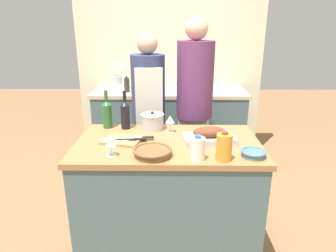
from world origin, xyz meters
TOP-DOWN VIEW (x-y plane):
  - ground_plane at (0.00, 0.00)m, footprint 12.00×12.00m
  - kitchen_island at (0.00, 0.00)m, footprint 1.33×0.77m
  - back_counter at (0.00, 1.44)m, footprint 1.79×0.60m
  - back_wall at (0.00, 1.79)m, footprint 2.29×0.10m
  - roasting_pan at (0.30, 0.00)m, footprint 0.39×0.26m
  - wicker_basket at (-0.10, -0.25)m, footprint 0.25×0.25m
  - cutting_board at (-0.33, -0.00)m, footprint 0.31×0.27m
  - stock_pot at (-0.13, 0.28)m, footprint 0.19×0.19m
  - mixing_bowl at (0.55, -0.25)m, footprint 0.16×0.16m
  - juice_jug at (0.35, -0.31)m, footprint 0.10×0.10m
  - milk_jug at (0.19, -0.30)m, footprint 0.09×0.09m
  - wine_bottle_green at (-0.50, 0.31)m, footprint 0.08×0.08m
  - wine_bottle_dark at (-0.35, 0.29)m, footprint 0.07×0.07m
  - wine_glass_left at (0.01, 0.20)m, footprint 0.07×0.07m
  - wine_glass_right at (-0.36, -0.25)m, footprint 0.07×0.07m
  - knife_chef at (-0.35, -0.02)m, footprint 0.27×0.03m
  - knife_paring at (-0.26, -0.02)m, footprint 0.22×0.07m
  - knife_bread at (-0.21, 0.02)m, footprint 0.22×0.06m
  - stand_mixer at (-0.60, 1.55)m, footprint 0.18×0.14m
  - condiment_bottle_tall at (0.35, 1.57)m, footprint 0.05×0.05m
  - condiment_bottle_short at (0.32, 1.34)m, footprint 0.06×0.06m
  - condiment_bottle_extra at (-0.49, 1.34)m, footprint 0.06×0.06m
  - person_cook_aproned at (-0.19, 0.71)m, footprint 0.31×0.33m
  - person_cook_guest at (0.24, 0.73)m, footprint 0.34×0.34m

SIDE VIEW (x-z plane):
  - ground_plane at x=0.00m, z-range 0.00..0.00m
  - kitchen_island at x=0.00m, z-range 0.00..0.87m
  - back_counter at x=0.00m, z-range 0.00..0.94m
  - cutting_board at x=-0.33m, z-range 0.87..0.89m
  - knife_chef at x=-0.35m, z-range 0.88..0.89m
  - knife_paring at x=-0.26m, z-range 0.88..0.89m
  - knife_bread at x=-0.21m, z-range 0.88..0.89m
  - mixing_bowl at x=0.55m, z-range 0.87..0.91m
  - person_cook_aproned at x=-0.19m, z-range 0.09..1.70m
  - wicker_basket at x=-0.10m, z-range 0.87..0.92m
  - roasting_pan at x=0.30m, z-range 0.85..0.97m
  - stock_pot at x=-0.13m, z-range 0.86..1.00m
  - milk_jug at x=0.19m, z-range 0.86..1.02m
  - juice_jug at x=0.35m, z-range 0.86..1.05m
  - wine_glass_right at x=-0.36m, z-range 0.90..1.03m
  - wine_glass_left at x=0.01m, z-range 0.90..1.03m
  - person_cook_guest at x=0.24m, z-range 0.10..1.84m
  - wine_bottle_green at x=-0.50m, z-range 0.83..1.15m
  - wine_bottle_dark at x=-0.35m, z-range 0.83..1.15m
  - condiment_bottle_short at x=0.32m, z-range 0.93..1.10m
  - condiment_bottle_extra at x=-0.49m, z-range 0.93..1.11m
  - condiment_bottle_tall at x=0.35m, z-range 0.93..1.13m
  - stand_mixer at x=-0.60m, z-range 0.91..1.21m
  - back_wall at x=0.00m, z-range 0.00..2.55m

